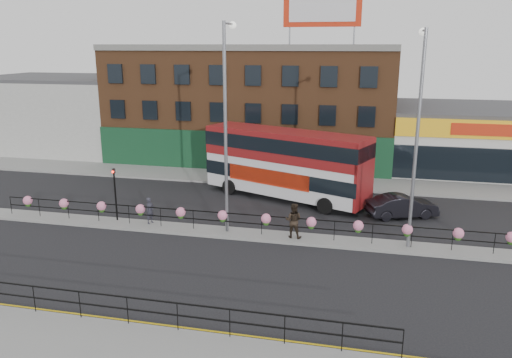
% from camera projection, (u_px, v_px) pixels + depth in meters
% --- Properties ---
extents(ground, '(120.00, 120.00, 0.00)m').
position_uv_depth(ground, '(244.00, 235.00, 28.04)').
color(ground, black).
rests_on(ground, ground).
extents(north_pavement, '(60.00, 4.00, 0.15)m').
position_uv_depth(north_pavement, '(281.00, 180.00, 39.32)').
color(north_pavement, gray).
rests_on(north_pavement, ground).
extents(median, '(60.00, 1.60, 0.15)m').
position_uv_depth(median, '(244.00, 234.00, 28.02)').
color(median, gray).
rests_on(median, ground).
extents(yellow_line_inner, '(60.00, 0.10, 0.01)m').
position_uv_depth(yellow_line_inner, '(182.00, 327.00, 18.91)').
color(yellow_line_inner, gold).
rests_on(yellow_line_inner, ground).
extents(yellow_line_outer, '(60.00, 0.10, 0.01)m').
position_uv_depth(yellow_line_outer, '(180.00, 330.00, 18.74)').
color(yellow_line_outer, gold).
rests_on(yellow_line_outer, ground).
extents(brick_building, '(25.00, 12.21, 10.30)m').
position_uv_depth(brick_building, '(254.00, 103.00, 46.35)').
color(brick_building, brown).
rests_on(brick_building, ground).
extents(supermarket, '(15.00, 12.25, 5.30)m').
position_uv_depth(supermarket, '(482.00, 138.00, 42.68)').
color(supermarket, silver).
rests_on(supermarket, ground).
extents(warehouse_west, '(15.50, 12.00, 7.30)m').
position_uv_depth(warehouse_west, '(62.00, 112.00, 51.09)').
color(warehouse_west, '#A7A7A2').
rests_on(warehouse_west, ground).
extents(billboard, '(6.00, 0.29, 4.40)m').
position_uv_depth(billboard, '(322.00, 7.00, 38.18)').
color(billboard, red).
rests_on(billboard, brick_building).
extents(median_railing, '(30.04, 0.56, 1.23)m').
position_uv_depth(median_railing, '(244.00, 218.00, 27.77)').
color(median_railing, black).
rests_on(median_railing, median).
extents(south_railing, '(20.04, 0.05, 1.12)m').
position_uv_depth(south_railing, '(127.00, 304.00, 18.71)').
color(south_railing, black).
rests_on(south_railing, south_pavement).
extents(double_decker_bus, '(11.95, 6.96, 4.77)m').
position_uv_depth(double_decker_bus, '(286.00, 158.00, 33.98)').
color(double_decker_bus, silver).
rests_on(double_decker_bus, ground).
extents(car, '(4.50, 5.37, 1.42)m').
position_uv_depth(car, '(402.00, 206.00, 30.86)').
color(car, black).
rests_on(car, ground).
extents(pedestrian_a, '(0.80, 0.73, 1.57)m').
position_uv_depth(pedestrian_a, '(150.00, 210.00, 29.35)').
color(pedestrian_a, '#292934').
rests_on(pedestrian_a, median).
extents(pedestrian_b, '(1.06, 0.88, 1.95)m').
position_uv_depth(pedestrian_b, '(293.00, 220.00, 27.13)').
color(pedestrian_b, black).
rests_on(pedestrian_b, median).
extents(lamp_column_west, '(0.41, 2.01, 11.45)m').
position_uv_depth(lamp_column_west, '(227.00, 111.00, 26.87)').
color(lamp_column_west, gray).
rests_on(lamp_column_west, median).
extents(lamp_column_east, '(0.40, 1.94, 11.04)m').
position_uv_depth(lamp_column_east, '(418.00, 122.00, 24.67)').
color(lamp_column_east, gray).
rests_on(lamp_column_east, median).
extents(traffic_light_median, '(0.15, 0.28, 3.65)m').
position_uv_depth(traffic_light_median, '(115.00, 183.00, 29.48)').
color(traffic_light_median, black).
rests_on(traffic_light_median, median).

